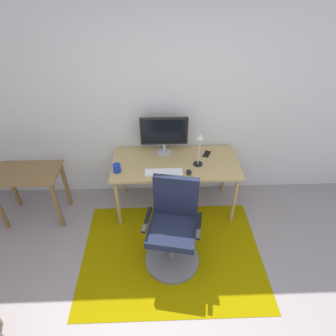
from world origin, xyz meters
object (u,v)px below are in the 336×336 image
desk (175,166)px  keyboard (164,172)px  monitor (164,132)px  office_chair (173,233)px  cell_phone (207,154)px  side_table (29,181)px  computer_mouse (189,172)px  desk_lamp (199,144)px  coffee_cup (117,168)px

desk → keyboard: size_ratio=3.53×
monitor → office_chair: monitor is taller
desk → cell_phone: bearing=21.2°
desk → office_chair: bearing=-94.7°
desk → cell_phone: 0.43m
desk → side_table: desk is taller
side_table → cell_phone: bearing=7.3°
computer_mouse → desk_lamp: desk_lamp is taller
coffee_cup → side_table: bearing=177.5°
desk → side_table: size_ratio=2.01×
computer_mouse → coffee_cup: size_ratio=1.03×
desk_lamp → monitor: bearing=145.3°
coffee_cup → side_table: (-1.06, 0.05, -0.19)m
monitor → cell_phone: (0.53, -0.06, -0.28)m
computer_mouse → office_chair: size_ratio=0.10×
office_chair → desk: bearing=96.4°
monitor → coffee_cup: (-0.55, -0.38, -0.24)m
coffee_cup → office_chair: 0.97m
desk → computer_mouse: size_ratio=14.58×
office_chair → keyboard: bearing=108.5°
cell_phone → office_chair: 1.13m
monitor → cell_phone: bearing=-6.5°
coffee_cup → monitor: bearing=34.7°
monitor → office_chair: 1.20m
cell_phone → office_chair: size_ratio=0.14×
coffee_cup → office_chair: office_chair is taller
keyboard → office_chair: office_chair is taller
desk → office_chair: 0.86m
desk → office_chair: (-0.07, -0.82, -0.24)m
desk → keyboard: bearing=-125.2°
computer_mouse → office_chair: (-0.21, -0.60, -0.33)m
cell_phone → monitor: bearing=-160.9°
monitor → desk_lamp: size_ratio=1.38×
desk → desk_lamp: bearing=-12.3°
monitor → coffee_cup: 0.71m
side_table → keyboard: bearing=-3.3°
monitor → desk: bearing=-58.6°
desk → desk_lamp: 0.44m
desk → monitor: (-0.13, 0.21, 0.35)m
desk_lamp → office_chair: 1.02m
desk → side_table: bearing=-176.1°
desk_lamp → coffee_cup: bearing=-173.5°
cell_phone → coffee_cup: bearing=-137.9°
keyboard → desk: bearing=54.8°
office_chair → coffee_cup: bearing=143.9°
desk_lamp → office_chair: (-0.33, -0.77, -0.59)m
desk → monitor: bearing=121.4°
monitor → computer_mouse: (0.27, -0.44, -0.27)m
side_table → monitor: bearing=11.7°
coffee_cup → desk_lamp: (0.94, 0.11, 0.24)m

